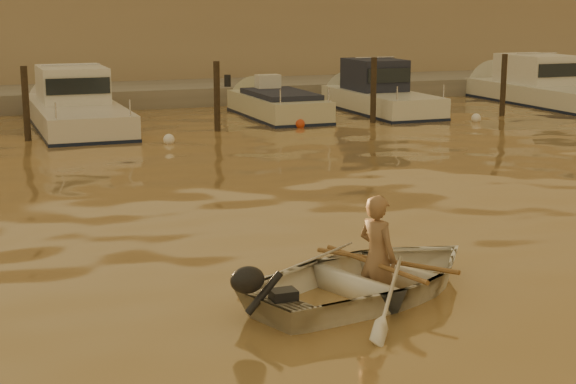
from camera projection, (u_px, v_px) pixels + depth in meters
name	position (u px, v px, depth m)	size (l,w,h in m)	color
ground_plane	(493.00, 256.00, 13.02)	(160.00, 160.00, 0.00)	olive
dinghy	(371.00, 277.00, 11.22)	(2.55, 3.57, 0.74)	white
person	(377.00, 257.00, 11.23)	(0.59, 0.38, 1.61)	#8D6746
outboard_motor	(282.00, 301.00, 10.25)	(0.90, 0.40, 0.70)	black
oar_port	(385.00, 261.00, 11.34)	(0.06, 0.06, 2.10)	brown
oar_starboard	(374.00, 264.00, 11.21)	(0.06, 0.06, 2.10)	brown
moored_boat_2	(76.00, 106.00, 26.15)	(2.40, 7.99, 1.75)	silver
moored_boat_3	(278.00, 110.00, 28.45)	(1.94, 5.64, 0.95)	beige
moored_boat_4	(381.00, 94.00, 29.65)	(2.03, 6.35, 1.75)	silver
moored_boat_5	(547.00, 87.00, 31.97)	(2.42, 8.06, 1.75)	beige
piling_1	(26.00, 107.00, 23.53)	(0.18, 0.18, 2.20)	#2D2319
piling_2	(217.00, 100.00, 25.37)	(0.18, 0.18, 2.20)	#2D2319
piling_3	(373.00, 93.00, 27.10)	(0.18, 0.18, 2.20)	#2D2319
piling_4	(503.00, 88.00, 28.72)	(0.18, 0.18, 2.20)	#2D2319
fender_c	(169.00, 139.00, 23.29)	(0.30, 0.30, 0.30)	white
fender_d	(300.00, 124.00, 26.22)	(0.30, 0.30, 0.30)	red
fender_e	(476.00, 118.00, 27.48)	(0.30, 0.30, 0.30)	white
quay	(164.00, 98.00, 32.63)	(52.00, 4.00, 1.00)	gray
waterfront_building	(133.00, 32.00, 37.18)	(46.00, 7.00, 4.80)	#9E8466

